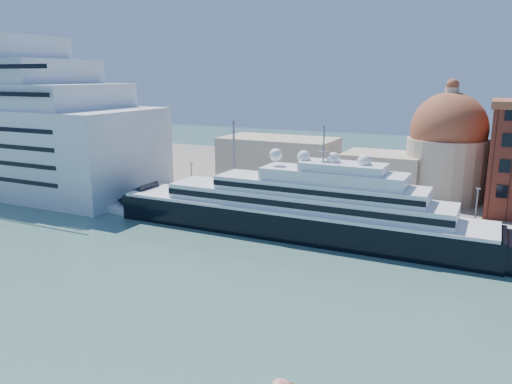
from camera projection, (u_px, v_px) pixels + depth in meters
The scene contains 8 objects.
ground at pixel (247, 278), 75.87m from camera, with size 400.00×400.00×0.00m, color #345B53.
quay at pixel (320, 215), 105.37m from camera, with size 180.00×10.00×2.50m, color gray.
land at pixel (367, 181), 141.33m from camera, with size 260.00×72.00×2.00m, color slate.
quay_fence at pixel (313, 212), 101.00m from camera, with size 180.00×0.10×1.20m, color slate.
superyacht at pixel (282, 212), 96.73m from camera, with size 83.25×11.54×24.88m.
service_barge at pixel (132, 211), 110.44m from camera, with size 11.85×5.13×2.59m.
church at pixel (378, 156), 121.22m from camera, with size 66.00×18.00×25.50m.
lamp_posts at pixel (262, 172), 107.29m from camera, with size 120.80×2.40×18.00m.
Camera 1 is at (32.18, -63.20, 30.00)m, focal length 35.00 mm.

